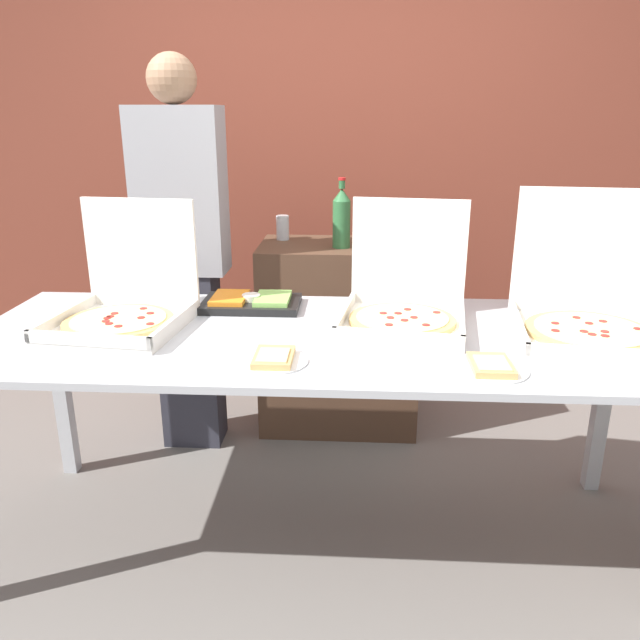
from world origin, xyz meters
The scene contains 13 objects.
ground_plane centered at (0.00, 0.00, 0.00)m, with size 16.00×16.00×0.00m, color slate.
brick_wall_behind centered at (0.00, 1.70, 1.40)m, with size 10.00×0.06×2.80m.
buffet_table centered at (0.00, 0.00, 0.76)m, with size 2.46×0.93×0.85m.
pizza_box_far_right centered at (0.30, 0.13, 0.93)m, with size 0.49×0.51×0.43m.
pizza_box_near_left centered at (-0.71, 0.05, 0.93)m, with size 0.48×0.50×0.44m.
pizza_box_far_left centered at (0.93, 0.05, 0.93)m, with size 0.55×0.56×0.48m.
paper_plate_front_right centered at (-0.13, -0.27, 0.86)m, with size 0.21×0.21×0.03m.
paper_plate_front_center centered at (0.53, -0.30, 0.86)m, with size 0.23×0.23×0.03m.
veggie_tray centered at (-0.29, 0.29, 0.87)m, with size 0.38×0.24×0.05m.
sideboard_podium centered at (0.04, 0.99, 0.48)m, with size 0.80×0.49×0.96m.
soda_bottle centered at (0.05, 0.92, 1.11)m, with size 0.09×0.09×0.33m.
soda_can_silver centered at (-0.25, 1.10, 1.03)m, with size 0.07×0.07×0.12m.
person_guest_cap centered at (-0.67, 0.74, 0.96)m, with size 0.40×0.22×1.83m.
Camera 1 is at (0.12, -2.05, 1.58)m, focal length 35.00 mm.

